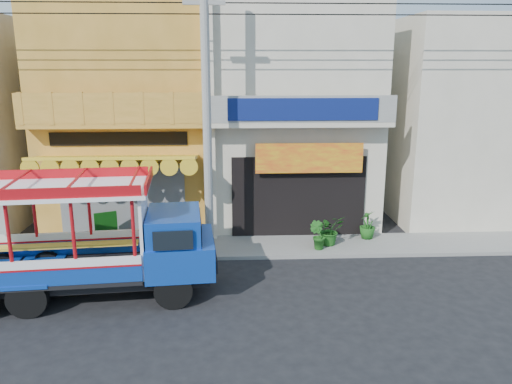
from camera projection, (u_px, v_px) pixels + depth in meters
ground at (244, 305)px, 12.66m from camera, size 90.00×90.00×0.00m
sidewalk at (241, 247)px, 16.52m from camera, size 30.00×2.00×0.12m
shophouse_left at (135, 113)px, 19.18m from camera, size 6.00×7.50×8.24m
shophouse_right at (290, 113)px, 19.45m from camera, size 6.00×6.75×8.24m
party_pilaster at (210, 125)px, 16.33m from camera, size 0.35×0.30×8.00m
filler_building_right at (465, 120)px, 19.86m from camera, size 6.00×6.00×7.60m
utility_pole at (211, 96)px, 14.58m from camera, size 28.00×0.26×9.00m
songthaew_truck at (100, 240)px, 12.76m from camera, size 7.08×2.84×3.22m
green_sign at (106, 231)px, 16.46m from camera, size 0.70×0.55×1.11m
potted_plant_a at (330, 230)px, 16.47m from camera, size 1.11×1.03×1.01m
potted_plant_b at (318, 235)px, 16.07m from camera, size 0.64×0.61×0.92m
potted_plant_c at (368, 224)px, 17.07m from camera, size 0.75×0.75×0.99m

